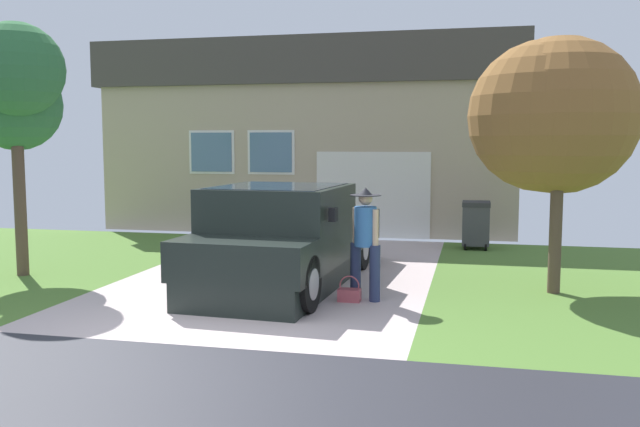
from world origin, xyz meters
TOP-DOWN VIEW (x-y plane):
  - ground at (0.00, -1.86)m, footprint 29.20×18.60m
  - pickup_truck at (0.23, 3.42)m, footprint 2.31×5.34m
  - person_with_hat at (1.70, 2.76)m, footprint 0.48×0.46m
  - handbag at (1.50, 2.58)m, footprint 0.33×0.20m
  - house_with_garage at (-1.09, 12.56)m, footprint 11.22×6.48m
  - front_yard_tree at (4.44, 4.18)m, footprint 2.64×2.47m
  - neighbor_tree at (-4.45, 3.23)m, footprint 1.99×2.07m
  - wheeled_trash_bin at (3.32, 8.17)m, footprint 0.60×0.72m

SIDE VIEW (x-z plane):
  - ground at x=0.00m, z-range -0.10..0.08m
  - handbag at x=1.50m, z-range -0.08..0.30m
  - wheeled_trash_bin at x=3.32m, z-range 0.04..1.09m
  - pickup_truck at x=0.23m, z-range -0.07..1.58m
  - person_with_hat at x=1.70m, z-range 0.10..1.78m
  - house_with_garage at x=-1.09m, z-range 0.03..5.02m
  - front_yard_tree at x=4.44m, z-range 0.75..4.75m
  - neighbor_tree at x=-4.45m, z-range 1.07..5.42m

